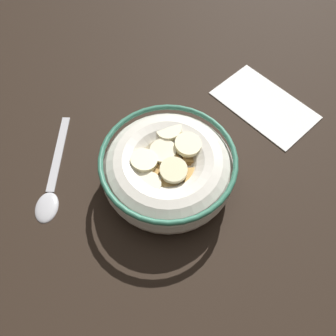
{
  "coord_description": "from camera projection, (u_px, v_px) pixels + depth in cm",
  "views": [
    {
      "loc": [
        -18.44,
        7.82,
        37.3
      ],
      "look_at": [
        0.0,
        0.0,
        3.0
      ],
      "focal_mm": 37.62,
      "sensor_mm": 36.0,
      "label": 1
    }
  ],
  "objects": [
    {
      "name": "cereal_bowl",
      "position": [
        168.0,
        169.0,
        0.4
      ],
      "size": [
        15.26,
        15.26,
        5.44
      ],
      "color": "silver",
      "rests_on": "ground_plane"
    },
    {
      "name": "spoon",
      "position": [
        50.0,
        188.0,
        0.41
      ],
      "size": [
        14.38,
        7.91,
        0.8
      ],
      "color": "#B7B7BC",
      "rests_on": "ground_plane"
    },
    {
      "name": "ground_plane",
      "position": [
        168.0,
        184.0,
        0.43
      ],
      "size": [
        122.94,
        122.94,
        2.0
      ],
      "primitive_type": "cube",
      "color": "black"
    },
    {
      "name": "folded_napkin",
      "position": [
        265.0,
        105.0,
        0.48
      ],
      "size": [
        15.34,
        12.11,
        0.3
      ],
      "primitive_type": "cube",
      "rotation": [
        0.0,
        0.0,
        0.35
      ],
      "color": "white",
      "rests_on": "ground_plane"
    }
  ]
}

